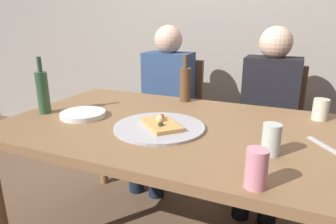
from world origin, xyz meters
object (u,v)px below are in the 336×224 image
at_px(tumbler_near, 271,139).
at_px(chair_left, 171,109).
at_px(pizza_tray, 159,127).
at_px(wine_bottle, 43,92).
at_px(beer_bottle, 185,84).
at_px(guest_in_beanie, 268,109).
at_px(dining_table, 174,137).
at_px(guest_in_sweater, 164,98).
at_px(chair_right, 268,121).
at_px(tumbler_far, 320,109).
at_px(pizza_slice_last, 161,124).
at_px(soda_can, 256,169).
at_px(plate_stack, 83,114).
at_px(table_knife, 327,148).

relative_size(tumbler_near, chair_left, 0.13).
height_order(pizza_tray, wine_bottle, wine_bottle).
distance_m(beer_bottle, guest_in_beanie, 0.60).
distance_m(tumbler_near, chair_left, 1.38).
relative_size(dining_table, guest_in_sweater, 1.39).
relative_size(chair_right, guest_in_sweater, 0.77).
bearing_deg(chair_left, tumbler_far, 152.46).
bearing_deg(guest_in_sweater, guest_in_beanie, -180.00).
bearing_deg(chair_right, pizza_tray, 67.36).
bearing_deg(guest_in_beanie, dining_table, 63.61).
bearing_deg(dining_table, guest_in_sweater, 117.86).
bearing_deg(tumbler_far, pizza_tray, -147.48).
distance_m(pizza_slice_last, chair_left, 1.06).
xyz_separation_m(wine_bottle, soda_can, (1.13, -0.31, -0.06)).
bearing_deg(wine_bottle, tumbler_far, 19.12).
bearing_deg(pizza_slice_last, plate_stack, -179.73).
bearing_deg(dining_table, beer_bottle, 103.39).
bearing_deg(guest_in_beanie, tumbler_near, 95.57).
height_order(dining_table, pizza_slice_last, pizza_slice_last).
bearing_deg(wine_bottle, guest_in_beanie, 38.61).
relative_size(pizza_slice_last, chair_right, 0.28).
height_order(soda_can, plate_stack, soda_can).
relative_size(soda_can, plate_stack, 0.53).
height_order(dining_table, tumbler_near, tumbler_near).
xyz_separation_m(pizza_slice_last, chair_left, (-0.36, 0.97, -0.24)).
xyz_separation_m(tumbler_near, guest_in_sweater, (-0.84, 0.90, -0.14)).
relative_size(dining_table, beer_bottle, 5.78).
bearing_deg(dining_table, soda_can, -44.19).
relative_size(beer_bottle, table_knife, 1.28).
distance_m(soda_can, guest_in_sweater, 1.43).
bearing_deg(pizza_tray, plate_stack, -179.92).
xyz_separation_m(pizza_tray, tumbler_far, (0.68, 0.43, 0.05)).
height_order(pizza_tray, soda_can, soda_can).
relative_size(chair_left, guest_in_beanie, 0.77).
xyz_separation_m(pizza_tray, guest_in_sweater, (-0.35, 0.82, -0.09)).
relative_size(pizza_slice_last, table_knife, 1.13).
xyz_separation_m(beer_bottle, table_knife, (0.75, -0.44, -0.11)).
relative_size(wine_bottle, plate_stack, 1.31).
distance_m(chair_right, guest_in_beanie, 0.20).
relative_size(dining_table, table_knife, 7.41).
distance_m(pizza_slice_last, table_knife, 0.69).
bearing_deg(plate_stack, chair_left, 85.06).
height_order(dining_table, pizza_tray, pizza_tray).
distance_m(plate_stack, table_knife, 1.13).
distance_m(pizza_tray, tumbler_far, 0.81).
xyz_separation_m(table_knife, chair_left, (-1.04, 0.91, -0.22)).
distance_m(dining_table, beer_bottle, 0.46).
bearing_deg(dining_table, chair_left, 113.67).
height_order(chair_left, chair_right, same).
bearing_deg(dining_table, table_knife, -2.05).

